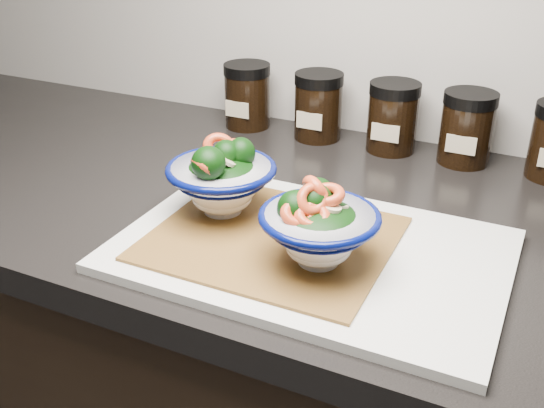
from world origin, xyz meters
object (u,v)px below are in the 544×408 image
at_px(spice_jar_a, 247,96).
at_px(spice_jar_d, 467,128).
at_px(spice_jar_b, 318,106).
at_px(bowl_left, 221,179).
at_px(spice_jar_c, 393,117).
at_px(bowl_right, 318,226).
at_px(cutting_board, 311,251).

height_order(spice_jar_a, spice_jar_d, same).
distance_m(spice_jar_b, spice_jar_d, 0.25).
relative_size(bowl_left, spice_jar_a, 1.24).
distance_m(spice_jar_a, spice_jar_c, 0.26).
bearing_deg(bowl_left, spice_jar_b, 90.43).
xyz_separation_m(spice_jar_a, spice_jar_d, (0.38, 0.00, 0.00)).
relative_size(bowl_left, spice_jar_d, 1.24).
height_order(bowl_right, spice_jar_b, bowl_right).
distance_m(cutting_board, spice_jar_d, 0.38).
bearing_deg(bowl_right, spice_jar_c, 94.08).
bearing_deg(spice_jar_b, spice_jar_c, 0.00).
bearing_deg(spice_jar_d, spice_jar_a, 180.00).
bearing_deg(spice_jar_c, cutting_board, -88.70).
bearing_deg(spice_jar_b, bowl_left, -89.57).
height_order(bowl_right, spice_jar_a, bowl_right).
xyz_separation_m(bowl_right, spice_jar_d, (0.09, 0.39, -0.00)).
distance_m(bowl_left, spice_jar_c, 0.36).
distance_m(cutting_board, bowl_left, 0.15).
relative_size(bowl_left, spice_jar_b, 1.24).
distance_m(bowl_left, bowl_right, 0.17).
bearing_deg(bowl_left, bowl_right, -21.01).
xyz_separation_m(cutting_board, spice_jar_d, (0.11, 0.36, 0.05)).
xyz_separation_m(bowl_left, spice_jar_a, (-0.14, 0.33, -0.00)).
xyz_separation_m(bowl_left, spice_jar_c, (0.13, 0.33, -0.00)).
relative_size(cutting_board, bowl_right, 3.33).
height_order(spice_jar_b, spice_jar_d, same).
distance_m(spice_jar_c, spice_jar_d, 0.12).
distance_m(spice_jar_a, spice_jar_d, 0.38).
height_order(bowl_left, spice_jar_b, bowl_left).
bearing_deg(spice_jar_d, spice_jar_c, 180.00).
xyz_separation_m(cutting_board, spice_jar_a, (-0.27, 0.36, 0.05)).
height_order(bowl_left, spice_jar_a, bowl_left).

